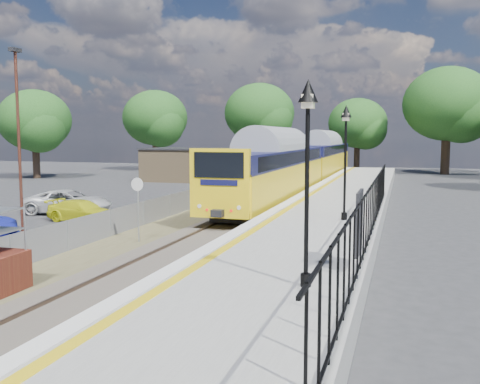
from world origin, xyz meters
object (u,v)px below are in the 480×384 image
at_px(speed_sign, 138,199).
at_px(car_yellow, 82,211).
at_px(victorian_lamp_north, 346,135).
at_px(carpark_lamp, 19,134).
at_px(victorian_lamp_south, 308,135).
at_px(train, 304,160).
at_px(car_white, 68,202).

distance_m(speed_sign, car_yellow, 6.72).
relative_size(victorian_lamp_north, carpark_lamp, 0.60).
bearing_deg(victorian_lamp_south, car_yellow, 139.55).
xyz_separation_m(victorian_lamp_south, victorian_lamp_north, (-0.20, 10.00, 0.00)).
relative_size(victorian_lamp_north, speed_sign, 1.75).
xyz_separation_m(victorian_lamp_south, carpark_lamp, (-12.50, 6.01, 0.03)).
xyz_separation_m(victorian_lamp_north, car_yellow, (-13.07, 1.31, -3.76)).
relative_size(victorian_lamp_south, car_yellow, 1.24).
bearing_deg(train, victorian_lamp_north, -75.39).
xyz_separation_m(train, car_yellow, (-7.77, -19.03, -1.80)).
bearing_deg(speed_sign, car_white, 144.64).
distance_m(train, speed_sign, 23.19).
height_order(speed_sign, carpark_lamp, carpark_lamp).
relative_size(carpark_lamp, car_yellow, 2.06).
height_order(victorian_lamp_north, carpark_lamp, carpark_lamp).
bearing_deg(train, speed_sign, -96.26).
relative_size(victorian_lamp_south, speed_sign, 1.75).
xyz_separation_m(speed_sign, carpark_lamp, (-4.48, -1.28, 2.56)).
height_order(speed_sign, car_yellow, speed_sign).
bearing_deg(victorian_lamp_north, car_white, 167.08).
distance_m(victorian_lamp_south, carpark_lamp, 13.87).
xyz_separation_m(car_yellow, car_white, (-2.32, 2.22, 0.12)).
bearing_deg(train, victorian_lamp_south, -79.72).
xyz_separation_m(victorian_lamp_north, speed_sign, (-7.83, -2.70, -2.52)).
xyz_separation_m(train, car_white, (-10.09, -16.81, -1.69)).
bearing_deg(car_yellow, victorian_lamp_south, -123.11).
xyz_separation_m(carpark_lamp, car_yellow, (-0.77, 5.30, -3.79)).
distance_m(train, car_white, 19.68).
distance_m(victorian_lamp_north, train, 21.11).
relative_size(train, car_yellow, 10.97).
bearing_deg(car_yellow, carpark_lamp, -164.44).
height_order(victorian_lamp_north, car_yellow, victorian_lamp_north).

